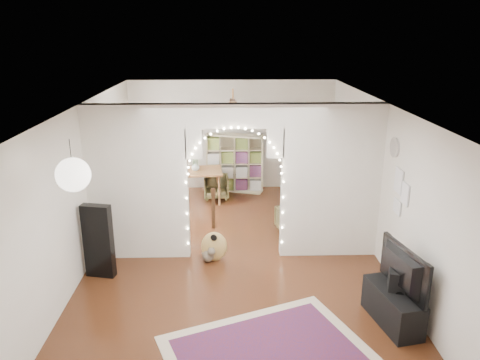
{
  "coord_description": "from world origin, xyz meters",
  "views": [
    {
      "loc": [
        -0.12,
        -7.58,
        3.84
      ],
      "look_at": [
        0.1,
        0.3,
        1.3
      ],
      "focal_mm": 35.0,
      "sensor_mm": 36.0,
      "label": 1
    }
  ],
  "objects_px": {
    "floor_speaker": "(398,297)",
    "dining_chair_left": "(216,187)",
    "media_console": "(393,307)",
    "bookcase": "(235,163)",
    "dining_chair_right": "(291,220)",
    "dining_table": "(196,173)",
    "acoustic_guitar": "(214,235)"
  },
  "relations": [
    {
      "from": "acoustic_guitar",
      "to": "dining_chair_left",
      "type": "height_order",
      "value": "acoustic_guitar"
    },
    {
      "from": "acoustic_guitar",
      "to": "dining_table",
      "type": "bearing_deg",
      "value": 119.06
    },
    {
      "from": "acoustic_guitar",
      "to": "media_console",
      "type": "height_order",
      "value": "acoustic_guitar"
    },
    {
      "from": "dining_table",
      "to": "dining_chair_left",
      "type": "relative_size",
      "value": 2.12
    },
    {
      "from": "dining_table",
      "to": "dining_chair_left",
      "type": "xyz_separation_m",
      "value": [
        0.46,
        0.23,
        -0.41
      ]
    },
    {
      "from": "bookcase",
      "to": "dining_chair_right",
      "type": "bearing_deg",
      "value": -49.51
    },
    {
      "from": "acoustic_guitar",
      "to": "bookcase",
      "type": "height_order",
      "value": "bookcase"
    },
    {
      "from": "dining_chair_left",
      "to": "floor_speaker",
      "type": "bearing_deg",
      "value": -65.94
    },
    {
      "from": "acoustic_guitar",
      "to": "floor_speaker",
      "type": "bearing_deg",
      "value": -16.21
    },
    {
      "from": "acoustic_guitar",
      "to": "floor_speaker",
      "type": "distance_m",
      "value": 3.15
    },
    {
      "from": "dining_chair_left",
      "to": "acoustic_guitar",
      "type": "bearing_deg",
      "value": -92.37
    },
    {
      "from": "media_console",
      "to": "dining_table",
      "type": "xyz_separation_m",
      "value": [
        -2.97,
        4.87,
        0.43
      ]
    },
    {
      "from": "dining_table",
      "to": "dining_chair_right",
      "type": "relative_size",
      "value": 2.4
    },
    {
      "from": "acoustic_guitar",
      "to": "bookcase",
      "type": "bearing_deg",
      "value": 103.35
    },
    {
      "from": "dining_chair_left",
      "to": "dining_chair_right",
      "type": "height_order",
      "value": "dining_chair_left"
    },
    {
      "from": "acoustic_guitar",
      "to": "bookcase",
      "type": "xyz_separation_m",
      "value": [
        0.42,
        3.75,
        0.22
      ]
    },
    {
      "from": "acoustic_guitar",
      "to": "dining_table",
      "type": "height_order",
      "value": "acoustic_guitar"
    },
    {
      "from": "media_console",
      "to": "floor_speaker",
      "type": "bearing_deg",
      "value": 13.64
    },
    {
      "from": "floor_speaker",
      "to": "dining_chair_left",
      "type": "height_order",
      "value": "floor_speaker"
    },
    {
      "from": "bookcase",
      "to": "dining_chair_left",
      "type": "distance_m",
      "value": 0.82
    },
    {
      "from": "dining_table",
      "to": "dining_chair_right",
      "type": "xyz_separation_m",
      "value": [
        1.99,
        -1.76,
        -0.44
      ]
    },
    {
      "from": "dining_table",
      "to": "floor_speaker",
      "type": "bearing_deg",
      "value": -62.7
    },
    {
      "from": "acoustic_guitar",
      "to": "dining_chair_right",
      "type": "xyz_separation_m",
      "value": [
        1.49,
        1.23,
        -0.25
      ]
    },
    {
      "from": "bookcase",
      "to": "dining_chair_right",
      "type": "xyz_separation_m",
      "value": [
        1.08,
        -2.52,
        -0.47
      ]
    },
    {
      "from": "floor_speaker",
      "to": "media_console",
      "type": "bearing_deg",
      "value": -137.99
    },
    {
      "from": "media_console",
      "to": "bookcase",
      "type": "xyz_separation_m",
      "value": [
        -2.06,
        5.63,
        0.46
      ]
    },
    {
      "from": "bookcase",
      "to": "dining_table",
      "type": "distance_m",
      "value": 1.19
    },
    {
      "from": "acoustic_guitar",
      "to": "floor_speaker",
      "type": "relative_size",
      "value": 1.47
    },
    {
      "from": "media_console",
      "to": "dining_chair_left",
      "type": "relative_size",
      "value": 1.68
    },
    {
      "from": "media_console",
      "to": "bookcase",
      "type": "bearing_deg",
      "value": 98.16
    },
    {
      "from": "media_console",
      "to": "bookcase",
      "type": "height_order",
      "value": "bookcase"
    },
    {
      "from": "floor_speaker",
      "to": "dining_chair_left",
      "type": "distance_m",
      "value": 5.69
    }
  ]
}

